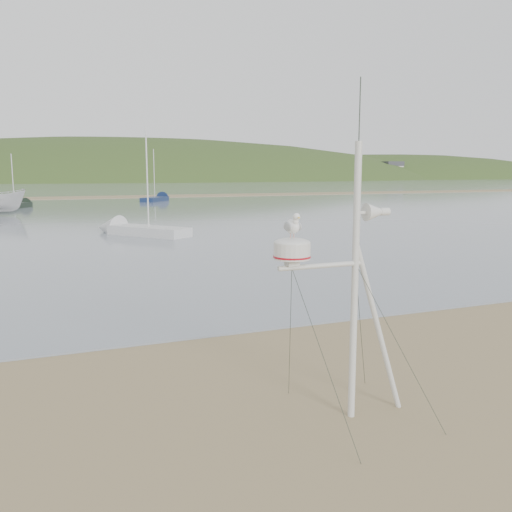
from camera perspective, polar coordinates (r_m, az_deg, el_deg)
name	(u,v)px	position (r m, az deg, el deg)	size (l,w,h in m)	color
ground	(149,441)	(7.66, -11.25, -18.56)	(560.00, 560.00, 0.00)	olive
water	(41,187)	(138.75, -21.69, 6.81)	(560.00, 256.00, 0.04)	slate
sandbar	(46,198)	(76.79, -21.23, 5.71)	(560.00, 7.00, 0.07)	olive
hill_ridge	(88,226)	(243.61, -17.31, 3.00)	(620.00, 180.00, 80.00)	#283D18
far_cottages	(48,170)	(202.75, -21.08, 8.42)	(294.40, 6.30, 8.00)	silver
mast_rig	(351,341)	(7.82, 10.02, -8.81)	(2.11, 2.25, 4.75)	silver
sailboat_dark_mid	(22,205)	(58.18, -23.43, 4.99)	(3.84, 5.52, 5.57)	black
sailboat_blue_far	(160,198)	(67.12, -10.04, 6.00)	(5.08, 6.42, 6.63)	#142346
sailboat_white_near	(127,229)	(31.35, -13.38, 2.76)	(5.03, 6.03, 6.34)	silver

